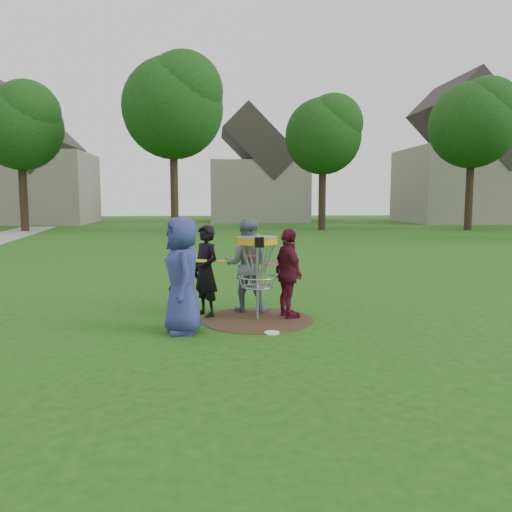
{
  "coord_description": "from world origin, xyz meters",
  "views": [
    {
      "loc": [
        -0.67,
        -7.82,
        1.94
      ],
      "look_at": [
        0.0,
        0.3,
        1.0
      ],
      "focal_mm": 35.0,
      "sensor_mm": 36.0,
      "label": 1
    }
  ],
  "objects": [
    {
      "name": "disc_on_grass",
      "position": [
        0.14,
        -0.83,
        0.01
      ],
      "size": [
        0.22,
        0.22,
        0.02
      ],
      "primitive_type": "cylinder",
      "color": "white",
      "rests_on": "ground"
    },
    {
      "name": "dirt_patch",
      "position": [
        0.0,
        0.0,
        0.0
      ],
      "size": [
        1.8,
        1.8,
        0.01
      ],
      "primitive_type": "cylinder",
      "color": "#47331E",
      "rests_on": "ground"
    },
    {
      "name": "tree_row",
      "position": [
        0.44,
        20.67,
        6.21
      ],
      "size": [
        51.2,
        17.42,
        9.9
      ],
      "color": "#38281C",
      "rests_on": "ground"
    },
    {
      "name": "player_blue",
      "position": [
        -1.14,
        -0.67,
        0.84
      ],
      "size": [
        0.72,
        0.93,
        1.69
      ],
      "primitive_type": "imported",
      "rotation": [
        0.0,
        0.0,
        -1.33
      ],
      "color": "navy",
      "rests_on": "ground"
    },
    {
      "name": "player_maroon",
      "position": [
        0.51,
        0.11,
        0.73
      ],
      "size": [
        0.59,
        0.92,
        1.46
      ],
      "primitive_type": "imported",
      "rotation": [
        0.0,
        0.0,
        1.86
      ],
      "color": "#541322",
      "rests_on": "ground"
    },
    {
      "name": "ground",
      "position": [
        0.0,
        0.0,
        0.0
      ],
      "size": [
        100.0,
        100.0,
        0.0
      ],
      "primitive_type": "plane",
      "color": "#19470F",
      "rests_on": "ground"
    },
    {
      "name": "house_row",
      "position": [
        4.78,
        33.07,
        4.14
      ],
      "size": [
        44.5,
        10.65,
        11.62
      ],
      "color": "gray",
      "rests_on": "ground"
    },
    {
      "name": "player_black",
      "position": [
        -0.83,
        0.35,
        0.76
      ],
      "size": [
        0.62,
        0.66,
        1.51
      ],
      "primitive_type": "imported",
      "rotation": [
        0.0,
        0.0,
        -0.92
      ],
      "color": "black",
      "rests_on": "ground"
    },
    {
      "name": "held_discs",
      "position": [
        -0.33,
        0.04,
        0.96
      ],
      "size": [
        1.36,
        1.15,
        0.15
      ],
      "color": "yellow",
      "rests_on": "ground"
    },
    {
      "name": "player_grey",
      "position": [
        -0.13,
        0.68,
        0.81
      ],
      "size": [
        0.88,
        0.74,
        1.61
      ],
      "primitive_type": "imported",
      "rotation": [
        0.0,
        0.0,
        2.97
      ],
      "color": "slate",
      "rests_on": "ground"
    },
    {
      "name": "disc_golf_basket",
      "position": [
        0.0,
        -0.0,
        1.02
      ],
      "size": [
        0.66,
        0.67,
        1.38
      ],
      "color": "#9EA0A5",
      "rests_on": "ground"
    }
  ]
}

